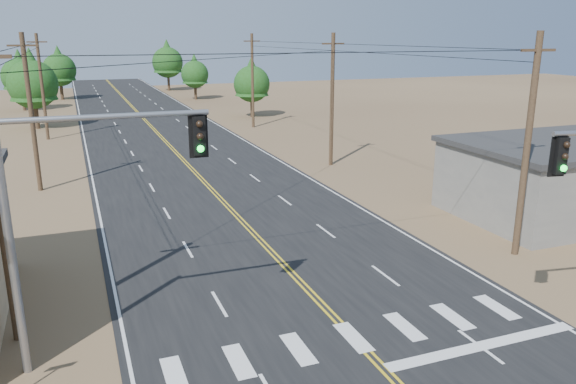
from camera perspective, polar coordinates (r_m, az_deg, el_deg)
name	(u,v)px	position (r m, az deg, el deg)	size (l,w,h in m)	color
road	(205,183)	(39.04, -8.43, 0.94)	(15.00, 200.00, 0.02)	black
utility_pole_left_mid	(31,112)	(39.27, -24.64, 7.38)	(1.80, 0.30, 10.00)	#4C3826
utility_pole_left_far	(42,86)	(59.15, -23.71, 9.81)	(1.80, 0.30, 10.00)	#4C3826
utility_pole_right_near	(527,146)	(26.94, 23.13, 4.36)	(1.80, 0.30, 10.00)	#4C3826
utility_pole_right_mid	(332,99)	(43.39, 4.49, 9.39)	(1.80, 0.30, 10.00)	#4C3826
utility_pole_right_far	(253,80)	(61.96, -3.63, 11.28)	(1.80, 0.30, 10.00)	#4C3826
signal_mast_left	(69,200)	(17.31, -21.37, -0.79)	(5.97, 0.51, 7.79)	gray
tree_left_near	(32,79)	(66.65, -24.56, 10.36)	(5.17, 5.17, 8.62)	#3F2D1E
tree_left_mid	(20,73)	(84.04, -25.57, 10.86)	(4.87, 4.87, 8.12)	#3F2D1E
tree_left_far	(59,67)	(96.02, -22.24, 11.71)	(5.01, 5.01, 8.35)	#3F2D1E
tree_right_near	(252,80)	(69.98, -3.71, 11.26)	(4.41, 4.41, 7.35)	#3F2D1E
tree_right_mid	(195,72)	(90.84, -9.46, 11.98)	(4.24, 4.24, 7.07)	#3F2D1E
tree_right_far	(167,59)	(106.55, -12.16, 13.05)	(5.49, 5.49, 9.15)	#3F2D1E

